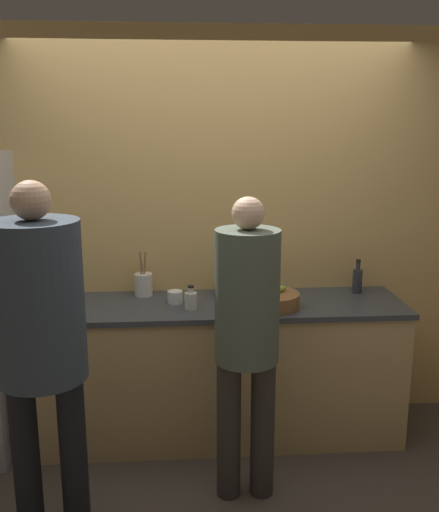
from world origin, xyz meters
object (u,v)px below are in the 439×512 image
object	(u,v)px
utensil_crock	(143,284)
potted_plant	(230,277)
bottle_dark	(357,280)
cup_yellow	(252,287)
person_left	(40,328)
person_center	(247,327)
fruit_bowl	(270,300)
cup_white	(175,297)
bottle_clear	(191,300)

from	to	relation	value
utensil_crock	potted_plant	world-z (taller)	utensil_crock
bottle_dark	cup_yellow	size ratio (longest dim) A/B	2.59
person_left	utensil_crock	xyz separation A→B (m)	(0.40, 1.09, -0.11)
person_center	utensil_crock	bearing A→B (deg)	124.68
bottle_dark	utensil_crock	bearing A→B (deg)	178.57
fruit_bowl	cup_white	bearing A→B (deg)	167.99
fruit_bowl	utensil_crock	xyz separation A→B (m)	(-0.79, 0.30, 0.03)
person_center	potted_plant	size ratio (longest dim) A/B	6.39
person_left	cup_yellow	size ratio (longest dim) A/B	20.13
bottle_clear	cup_yellow	xyz separation A→B (m)	(0.42, 0.31, -0.02)
person_left	cup_yellow	bearing A→B (deg)	44.59
bottle_dark	cup_white	size ratio (longest dim) A/B	2.39
utensil_crock	bottle_dark	xyz separation A→B (m)	(1.41, -0.04, 0.01)
bottle_clear	cup_yellow	distance (m)	0.52
cup_white	potted_plant	bearing A→B (deg)	14.08
person_left	utensil_crock	size ratio (longest dim) A/B	5.99
bottle_dark	bottle_clear	world-z (taller)	bottle_dark
bottle_clear	cup_yellow	world-z (taller)	bottle_clear
cup_yellow	person_center	bearing A→B (deg)	-99.29
utensil_crock	person_left	bearing A→B (deg)	-110.09
cup_yellow	potted_plant	xyz separation A→B (m)	(-0.16, -0.09, 0.10)
bottle_dark	potted_plant	bearing A→B (deg)	-176.54
person_left	fruit_bowl	size ratio (longest dim) A/B	4.95
person_left	bottle_dark	xyz separation A→B (m)	(1.81, 1.06, -0.10)
cup_white	potted_plant	size ratio (longest dim) A/B	0.37
fruit_bowl	bottle_clear	world-z (taller)	bottle_clear
fruit_bowl	cup_yellow	world-z (taller)	fruit_bowl
person_left	bottle_dark	bearing A→B (deg)	30.31
person_center	bottle_clear	world-z (taller)	person_center
bottle_clear	fruit_bowl	bearing A→B (deg)	0.79
cup_yellow	cup_white	size ratio (longest dim) A/B	0.92
utensil_crock	fruit_bowl	bearing A→B (deg)	-20.78
bottle_dark	potted_plant	world-z (taller)	potted_plant
person_left	bottle_clear	bearing A→B (deg)	48.31
person_left	bottle_dark	world-z (taller)	person_left
cup_white	potted_plant	distance (m)	0.38
bottle_clear	cup_white	world-z (taller)	bottle_clear
cup_white	bottle_clear	bearing A→B (deg)	-53.65
cup_yellow	potted_plant	distance (m)	0.21
person_left	bottle_clear	distance (m)	1.06
utensil_crock	potted_plant	distance (m)	0.57
fruit_bowl	bottle_clear	xyz separation A→B (m)	(-0.49, -0.01, 0.01)
utensil_crock	bottle_dark	size ratio (longest dim) A/B	1.30
bottle_dark	cup_white	world-z (taller)	bottle_dark
bottle_clear	potted_plant	size ratio (longest dim) A/B	0.58
cup_yellow	bottle_dark	bearing A→B (deg)	-3.55
bottle_clear	potted_plant	xyz separation A→B (m)	(0.26, 0.22, 0.08)
person_left	cup_white	bearing A→B (deg)	56.58
bottle_dark	potted_plant	distance (m)	0.86
person_left	person_center	world-z (taller)	person_left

